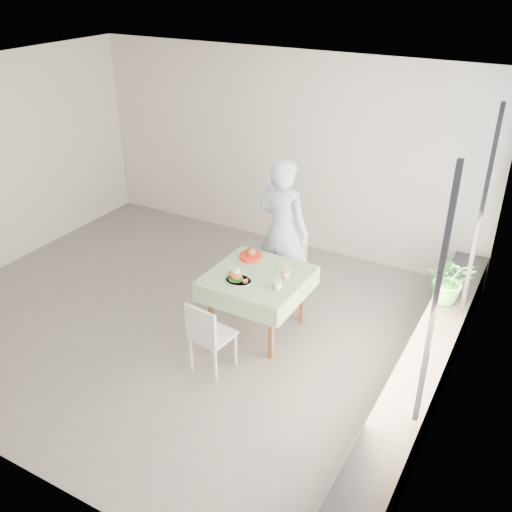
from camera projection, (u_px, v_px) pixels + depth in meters
The scene contains 15 objects.
floor at pixel (185, 320), 6.83m from camera, with size 6.00×6.00×0.00m, color slate.
ceiling at pixel (168, 80), 5.52m from camera, with size 6.00×6.00×0.00m, color white.
wall_back at pixel (282, 151), 8.10m from camera, with size 6.00×0.02×2.80m, color silver.
wall_right at pixel (462, 281), 4.89m from camera, with size 0.02×5.00×2.80m, color silver.
window_pane at pixel (464, 255), 4.78m from camera, with size 0.01×4.80×2.18m, color #D1E0F9.
window_ledge at pixel (421, 378), 5.51m from camera, with size 0.40×4.80×0.50m, color black.
cafe_table at pixel (258, 296), 6.44m from camera, with size 1.05×1.05×0.74m.
chair_far at pixel (288, 276), 7.24m from camera, with size 0.47×0.47×0.85m.
chair_near at pixel (212, 348), 5.93m from camera, with size 0.43×0.43×0.82m.
diner at pixel (283, 231), 6.89m from camera, with size 0.67×0.44×1.84m, color #90B7E7.
main_dish at pixel (237, 277), 6.16m from camera, with size 0.30×0.30×0.15m.
juice_cup_orange at pixel (285, 273), 6.22m from camera, with size 0.09×0.09×0.25m.
juice_cup_lemonade at pixel (277, 284), 6.01m from camera, with size 0.10×0.10×0.27m.
second_dish at pixel (251, 255), 6.63m from camera, with size 0.28×0.28×0.13m.
potted_plant at pixel (450, 279), 6.15m from camera, with size 0.50×0.43×0.56m, color #2E7627.
Camera 1 is at (3.50, -4.54, 3.89)m, focal length 40.00 mm.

